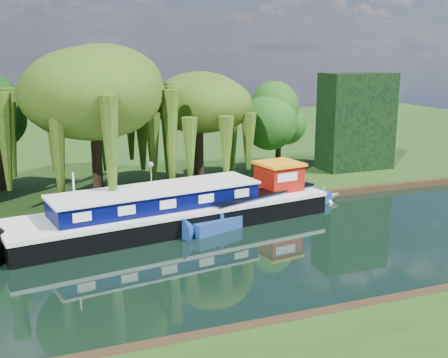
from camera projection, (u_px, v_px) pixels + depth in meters
name	position (u px, v px, depth m)	size (l,w,h in m)	color
ground	(193.00, 259.00, 28.50)	(120.00, 120.00, 0.00)	black
far_bank	(93.00, 147.00, 59.31)	(120.00, 52.00, 0.45)	#1B340E
dutch_barge	(177.00, 210.00, 33.43)	(20.08, 7.37, 4.14)	black
narrowboat	(262.00, 207.00, 35.66)	(11.63, 5.76, 1.70)	navy
white_cruiser	(324.00, 201.00, 39.26)	(1.88, 2.18, 1.15)	silver
willow_left	(93.00, 94.00, 36.20)	(8.16, 8.16, 9.78)	black
willow_right	(198.00, 113.00, 39.77)	(6.15, 6.15, 7.49)	black
tree_far_right	(279.00, 120.00, 44.60)	(3.91, 3.91, 6.39)	black
conifer_hedge	(356.00, 121.00, 46.87)	(6.00, 3.00, 8.00)	black
lamppost	(151.00, 170.00, 37.66)	(0.36, 0.36, 2.56)	silver
mooring_posts	(144.00, 201.00, 35.73)	(19.16, 0.16, 1.00)	silver
reeds_near	(401.00, 286.00, 23.92)	(33.70, 1.50, 1.10)	#1D4813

